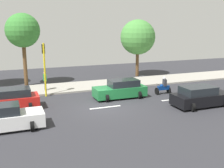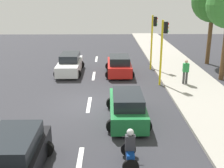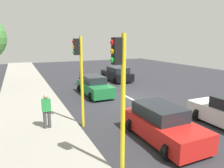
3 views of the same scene
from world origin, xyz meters
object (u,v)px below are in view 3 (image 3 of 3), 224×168
Objects in this scene: car_black at (117,74)px; pedestrian_near_signal at (47,110)px; traffic_light_midblock at (120,88)px; car_red at (162,124)px; motorcycle at (82,79)px; traffic_light_corner at (80,69)px; car_green at (94,86)px.

pedestrian_near_signal reaches higher than car_black.
pedestrian_near_signal is 0.38× the size of traffic_light_midblock.
motorcycle is (-0.13, -12.56, -0.07)m from car_red.
traffic_light_midblock is (7.05, 14.77, 2.22)m from car_black.
car_red is at bearing 134.91° from traffic_light_corner.
pedestrian_near_signal reaches higher than car_red.
car_green and car_black have the same top height.
traffic_light_corner is at bearing -45.09° from car_red.
traffic_light_midblock is at bearing 64.48° from car_black.
car_red is 4.59m from traffic_light_corner.
car_black is 0.99× the size of traffic_light_midblock.
traffic_light_midblock reaches higher than car_green.
traffic_light_corner is (2.83, -2.84, 2.22)m from car_red.
pedestrian_near_signal reaches higher than car_green.
traffic_light_corner reaches higher than car_red.
traffic_light_corner and traffic_light_midblock have the same top height.
pedestrian_near_signal is at bearing -70.26° from traffic_light_midblock.
traffic_light_midblock is (2.78, 10.07, 2.22)m from car_green.
motorcycle is 10.41m from traffic_light_corner.
traffic_light_corner reaches higher than car_green.
car_red is 0.91× the size of car_black.
traffic_light_corner is (2.96, 9.71, 2.29)m from motorcycle.
pedestrian_near_signal is at bearing -34.20° from car_red.
car_black is 0.99× the size of traffic_light_corner.
traffic_light_midblock is (2.96, 14.06, 2.29)m from motorcycle.
car_green and car_red have the same top height.
motorcycle is 14.55m from traffic_light_midblock.
car_green is 8.57m from car_red.
car_black is 16.51m from traffic_light_midblock.
motorcycle is at bearing 9.84° from car_black.
car_black is at bearing -107.63° from car_red.
traffic_light_corner is at bearing 64.11° from car_green.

